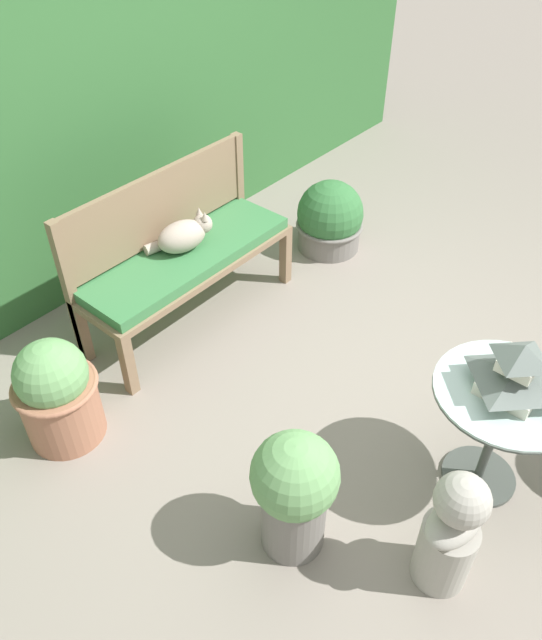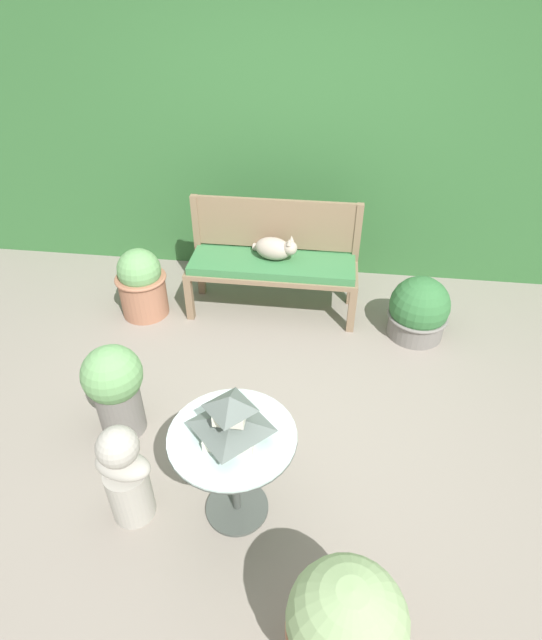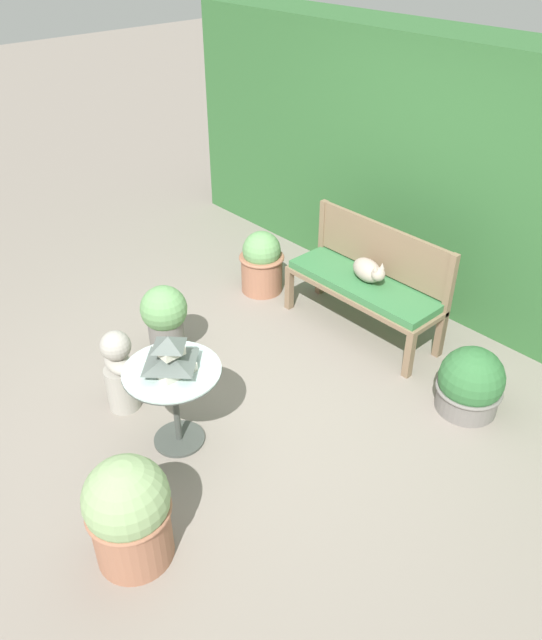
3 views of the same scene
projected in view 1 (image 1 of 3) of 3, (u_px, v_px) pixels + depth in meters
name	position (u px, v px, depth m)	size (l,w,h in m)	color
ground	(370.00, 394.00, 3.48)	(30.00, 30.00, 0.00)	gray
foliage_hedge_back	(75.00, 90.00, 3.87)	(6.40, 0.71, 2.28)	#336633
garden_bench	(188.00, 262.00, 3.71)	(1.40, 0.46, 0.49)	#7F664C
bench_backrest	(160.00, 215.00, 3.66)	(1.40, 0.06, 0.93)	#7F664C
cat	(183.00, 235.00, 3.63)	(0.39, 0.28, 0.22)	#A89989
patio_table	(502.00, 411.00, 2.74)	(0.65, 0.65, 0.62)	#424742
pagoda_birdhouse	(516.00, 372.00, 2.58)	(0.32, 0.32, 0.26)	silver
garden_bust	(451.00, 532.00, 2.48)	(0.33, 0.23, 0.66)	#A39E93
potted_plant_bench_left	(57.00, 393.00, 3.09)	(0.43, 0.43, 0.60)	#9E664C
potted_plant_patio_mid	(330.00, 220.00, 4.44)	(0.48, 0.48, 0.51)	slate
potted_plant_table_near	(294.00, 490.00, 2.58)	(0.37, 0.37, 0.66)	slate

